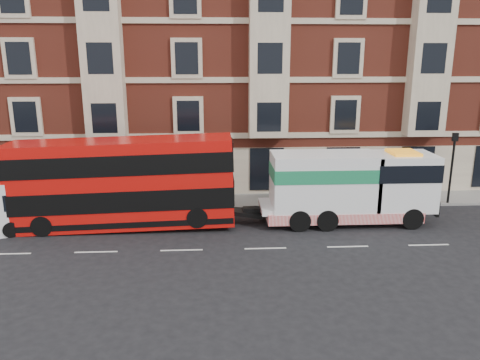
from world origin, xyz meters
name	(u,v)px	position (x,y,z in m)	size (l,w,h in m)	color
ground	(265,248)	(0.00, 0.00, 0.00)	(120.00, 120.00, 0.00)	black
sidewalk	(253,201)	(0.00, 7.50, 0.07)	(90.00, 3.00, 0.15)	slate
victorian_terrace	(252,40)	(0.50, 15.00, 10.07)	(45.00, 12.00, 20.40)	maroon
lamp_post_west	(153,166)	(-6.00, 6.20, 2.68)	(0.35, 0.15, 4.35)	black
lamp_post_east	(452,163)	(12.00, 6.20, 2.68)	(0.35, 0.15, 4.35)	black
double_decker_bus	(122,182)	(-7.26, 3.41, 2.51)	(11.68, 2.68, 4.73)	red
tow_truck	(347,186)	(4.80, 3.41, 2.07)	(9.35, 2.76, 3.90)	white
pedestrian	(24,190)	(-14.07, 7.39, 1.02)	(0.64, 0.42, 1.74)	#1A1831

